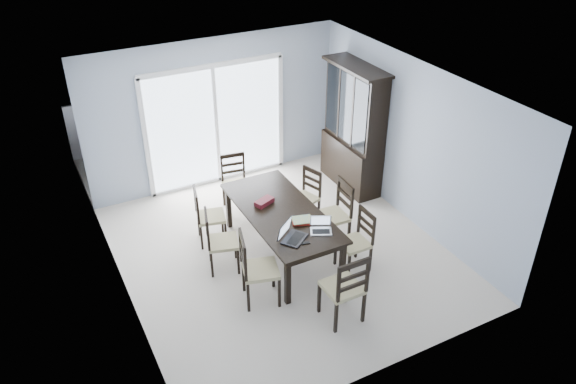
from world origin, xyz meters
name	(u,v)px	position (x,y,z in m)	size (l,w,h in m)	color
floor	(282,253)	(0.00, 0.00, 0.00)	(5.00, 5.00, 0.00)	beige
ceiling	(280,87)	(0.00, 0.00, 2.60)	(5.00, 5.00, 0.00)	white
back_wall	(215,113)	(0.00, 2.50, 1.30)	(4.50, 0.02, 2.60)	#99A5B6
wall_left	(116,220)	(-2.25, 0.00, 1.30)	(0.02, 5.00, 2.60)	#99A5B6
wall_right	(412,143)	(2.25, 0.00, 1.30)	(0.02, 5.00, 2.60)	#99A5B6
balcony	(201,158)	(0.00, 3.50, -0.05)	(4.50, 2.00, 0.10)	gray
railing	(182,112)	(0.00, 4.50, 0.55)	(4.50, 0.06, 1.10)	#99999E
dining_table	(281,215)	(0.00, 0.00, 0.67)	(1.00, 2.20, 0.75)	black
china_hutch	(353,129)	(2.02, 1.25, 1.07)	(0.50, 1.38, 2.20)	black
sliding_door	(216,125)	(0.00, 2.48, 1.09)	(2.52, 0.05, 2.18)	silver
chair_left_near	(252,262)	(-0.79, -0.74, 0.63)	(0.56, 0.56, 1.20)	black
chair_left_mid	(216,235)	(-0.97, 0.11, 0.58)	(0.52, 0.51, 1.09)	black
chair_left_far	(204,210)	(-0.88, 0.79, 0.57)	(0.50, 0.49, 1.07)	black
chair_right_near	(360,234)	(0.83, -0.78, 0.56)	(0.41, 0.40, 1.05)	black
chair_right_mid	(338,207)	(0.88, -0.12, 0.62)	(0.47, 0.46, 1.18)	black
chair_right_far	(308,190)	(0.78, 0.62, 0.54)	(0.50, 0.49, 1.02)	black
chair_end_near	(347,283)	(0.06, -1.65, 0.63)	(0.45, 0.46, 1.20)	black
chair_end_far	(235,176)	(-0.09, 1.51, 0.58)	(0.47, 0.48, 1.09)	black
laptop_dark	(295,236)	(-0.16, -0.69, 0.81)	(0.44, 0.41, 0.25)	black
laptop_silver	(321,229)	(0.24, -0.71, 0.80)	(0.35, 0.31, 0.20)	silver
book_stack	(302,221)	(0.12, -0.39, 0.77)	(0.32, 0.27, 0.04)	maroon
cell_phone	(306,243)	(-0.07, -0.84, 0.76)	(0.11, 0.05, 0.01)	black
game_box	(264,202)	(-0.14, 0.27, 0.79)	(0.29, 0.14, 0.07)	#52101B
hot_tub	(163,141)	(-0.67, 3.61, 0.43)	(1.66, 1.48, 0.86)	maroon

